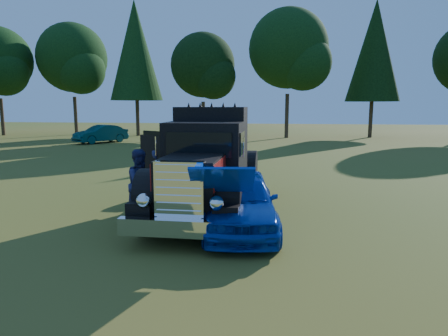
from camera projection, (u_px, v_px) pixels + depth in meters
ground at (130, 235)px, 9.48m from camera, size 120.00×120.00×0.00m
treeline at (182, 54)px, 35.60m from camera, size 66.14×24.04×13.33m
diamond_t_truck at (206, 168)px, 11.33m from camera, size 3.26×7.16×3.00m
hotrod_coupe at (240, 200)px, 9.83m from camera, size 2.23×4.47×1.89m
spectator_near at (160, 180)px, 11.62m from camera, size 0.58×0.74×1.81m
spectator_far at (141, 184)px, 10.67m from camera, size 1.10×1.17×1.91m
distant_teal_car at (101, 134)px, 32.89m from camera, size 3.69×4.55×1.46m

